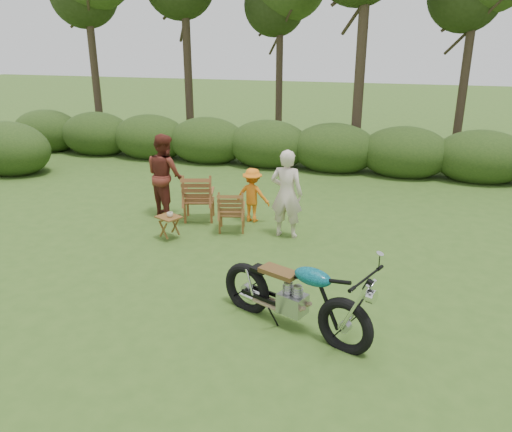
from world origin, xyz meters
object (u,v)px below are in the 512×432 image
(adult_a, at_px, (286,236))
(motorcycle, at_px, (292,327))
(adult_b, at_px, (167,214))
(lawn_chair_right, at_px, (232,230))
(lawn_chair_left, at_px, (200,219))
(child, at_px, (252,221))
(cup, at_px, (170,215))
(side_table, at_px, (169,228))

(adult_a, bearing_deg, motorcycle, 107.65)
(motorcycle, xyz_separation_m, adult_b, (-3.68, 3.69, 0.00))
(lawn_chair_right, bearing_deg, lawn_chair_left, -40.09)
(motorcycle, distance_m, adult_b, 5.21)
(adult_b, bearing_deg, child, -143.24)
(lawn_chair_left, height_order, adult_b, adult_b)
(motorcycle, xyz_separation_m, cup, (-2.95, 2.38, 0.51))
(side_table, bearing_deg, motorcycle, -38.75)
(motorcycle, relative_size, child, 1.92)
(side_table, height_order, adult_b, adult_b)
(adult_a, xyz_separation_m, adult_b, (-2.83, 0.49, 0.00))
(side_table, distance_m, adult_a, 2.29)
(child, bearing_deg, cup, 54.53)
(motorcycle, relative_size, adult_a, 1.28)
(adult_a, bearing_deg, lawn_chair_left, -8.29)
(lawn_chair_left, distance_m, child, 1.15)
(side_table, xyz_separation_m, adult_b, (-0.70, 1.30, -0.23))
(side_table, relative_size, adult_a, 0.27)
(side_table, distance_m, cup, 0.28)
(lawn_chair_left, distance_m, cup, 1.32)
(lawn_chair_left, distance_m, adult_a, 2.05)
(cup, xyz_separation_m, adult_a, (2.09, 0.82, -0.51))
(cup, bearing_deg, side_table, 160.13)
(lawn_chair_right, distance_m, adult_a, 1.13)
(motorcycle, xyz_separation_m, adult_a, (-0.85, 3.20, 0.00))
(motorcycle, bearing_deg, lawn_chair_right, 143.92)
(lawn_chair_right, relative_size, adult_b, 0.48)
(motorcycle, distance_m, child, 4.20)
(adult_b, relative_size, child, 1.56)
(adult_a, distance_m, child, 1.08)
(lawn_chair_right, bearing_deg, adult_a, 165.03)
(motorcycle, height_order, adult_b, adult_b)
(child, bearing_deg, side_table, 53.34)
(lawn_chair_right, bearing_deg, motorcycle, 106.25)
(motorcycle, relative_size, side_table, 4.78)
(motorcycle, distance_m, lawn_chair_right, 3.75)
(cup, height_order, child, child)
(lawn_chair_left, relative_size, side_table, 2.21)
(lawn_chair_right, height_order, child, child)
(lawn_chair_left, xyz_separation_m, side_table, (-0.13, -1.20, 0.23))
(child, bearing_deg, adult_b, 8.50)
(lawn_chair_right, distance_m, adult_b, 1.78)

